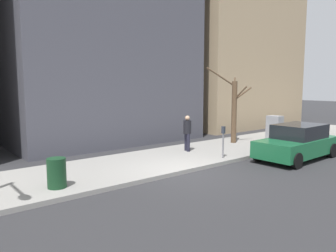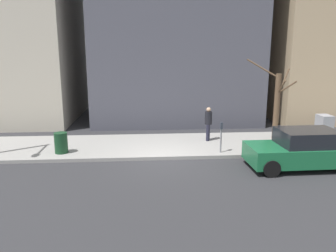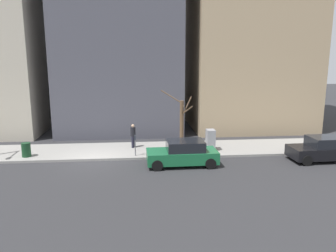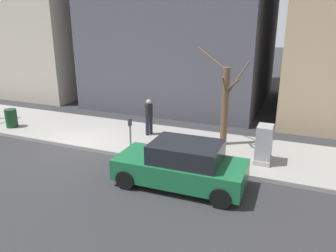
% 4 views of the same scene
% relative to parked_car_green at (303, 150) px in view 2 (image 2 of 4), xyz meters
% --- Properties ---
extents(ground_plane, '(120.00, 120.00, 0.00)m').
position_rel_parked_car_green_xyz_m(ground_plane, '(1.29, 5.39, -0.74)').
color(ground_plane, '#2B2B2D').
extents(sidewalk, '(4.00, 36.00, 0.15)m').
position_rel_parked_car_green_xyz_m(sidewalk, '(3.29, 5.39, -0.66)').
color(sidewalk, gray).
rests_on(sidewalk, ground).
extents(parked_car_green, '(1.99, 4.23, 1.52)m').
position_rel_parked_car_green_xyz_m(parked_car_green, '(0.00, 0.00, 0.00)').
color(parked_car_green, '#196038').
rests_on(parked_car_green, ground).
extents(parking_meter, '(0.14, 0.10, 1.35)m').
position_rel_parked_car_green_xyz_m(parking_meter, '(1.74, 2.84, 0.24)').
color(parking_meter, slate).
rests_on(parking_meter, sidewalk).
extents(utility_box, '(0.83, 0.61, 1.43)m').
position_rel_parked_car_green_xyz_m(utility_box, '(2.59, -2.25, 0.11)').
color(utility_box, '#A8A399').
rests_on(utility_box, sidewalk).
extents(bare_tree, '(1.50, 2.24, 3.99)m').
position_rel_parked_car_green_xyz_m(bare_tree, '(3.90, -0.44, 1.21)').
color(bare_tree, brown).
rests_on(bare_tree, sidewalk).
extents(trash_bin, '(0.56, 0.56, 0.90)m').
position_rel_parked_car_green_xyz_m(trash_bin, '(2.19, 9.77, -0.14)').
color(trash_bin, '#14381E').
rests_on(trash_bin, sidewalk).
extents(pedestrian_near_meter, '(0.39, 0.36, 1.66)m').
position_rel_parked_car_green_xyz_m(pedestrian_near_meter, '(3.79, 3.00, 0.35)').
color(pedestrian_near_meter, '#1E1E2D').
rests_on(pedestrian_near_meter, sidewalk).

